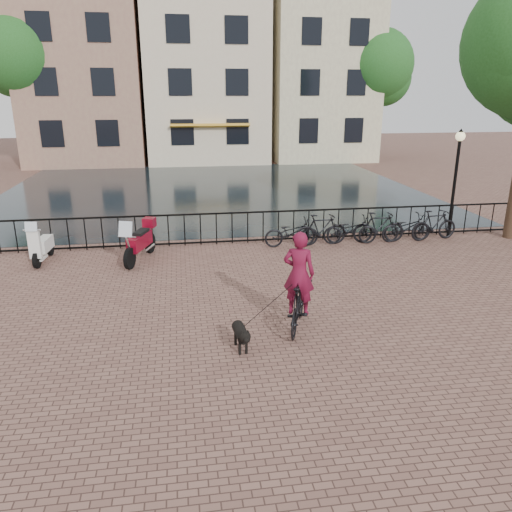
{
  "coord_description": "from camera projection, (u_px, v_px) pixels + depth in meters",
  "views": [
    {
      "loc": [
        -1.58,
        -7.26,
        4.62
      ],
      "look_at": [
        0.0,
        3.0,
        1.2
      ],
      "focal_mm": 35.0,
      "sensor_mm": 36.0,
      "label": 1
    }
  ],
  "objects": [
    {
      "name": "ground",
      "position": [
        283.0,
        377.0,
        8.49
      ],
      "size": [
        100.0,
        100.0,
        0.0
      ],
      "primitive_type": "plane",
      "color": "brown",
      "rests_on": "ground"
    },
    {
      "name": "canal_water",
      "position": [
        212.0,
        190.0,
        24.73
      ],
      "size": [
        20.0,
        20.0,
        0.0
      ],
      "primitive_type": "plane",
      "color": "black",
      "rests_on": "ground"
    },
    {
      "name": "railing",
      "position": [
        232.0,
        228.0,
        15.84
      ],
      "size": [
        20.0,
        0.05,
        1.02
      ],
      "color": "black",
      "rests_on": "ground"
    },
    {
      "name": "canal_house_left",
      "position": [
        85.0,
        64.0,
        33.57
      ],
      "size": [
        7.5,
        9.0,
        12.8
      ],
      "color": "#8D5D52",
      "rests_on": "ground"
    },
    {
      "name": "canal_house_mid",
      "position": [
        205.0,
        73.0,
        34.87
      ],
      "size": [
        8.0,
        9.5,
        11.8
      ],
      "color": "beige",
      "rests_on": "ground"
    },
    {
      "name": "canal_house_right",
      "position": [
        316.0,
        62.0,
        35.8
      ],
      "size": [
        7.0,
        9.0,
        13.3
      ],
      "color": "#B9AC89",
      "rests_on": "ground"
    },
    {
      "name": "tree_far_left",
      "position": [
        16.0,
        55.0,
        30.14
      ],
      "size": [
        5.04,
        5.04,
        9.27
      ],
      "color": "black",
      "rests_on": "ground"
    },
    {
      "name": "tree_far_right",
      "position": [
        378.0,
        65.0,
        33.58
      ],
      "size": [
        4.76,
        4.76,
        8.76
      ],
      "color": "black",
      "rests_on": "ground"
    },
    {
      "name": "lamp_post",
      "position": [
        457.0,
        166.0,
        15.92
      ],
      "size": [
        0.3,
        0.3,
        3.45
      ],
      "color": "black",
      "rests_on": "ground"
    },
    {
      "name": "cyclist",
      "position": [
        299.0,
        287.0,
        9.97
      ],
      "size": [
        1.1,
        1.82,
        2.41
      ],
      "rotation": [
        0.0,
        0.0,
        2.77
      ],
      "color": "black",
      "rests_on": "ground"
    },
    {
      "name": "dog",
      "position": [
        241.0,
        336.0,
        9.33
      ],
      "size": [
        0.35,
        0.86,
        0.56
      ],
      "rotation": [
        0.0,
        0.0,
        0.1
      ],
      "color": "black",
      "rests_on": "ground"
    },
    {
      "name": "motorcycle",
      "position": [
        139.0,
        237.0,
        14.17
      ],
      "size": [
        1.07,
        1.99,
        1.39
      ],
      "rotation": [
        0.0,
        0.0,
        -0.33
      ],
      "color": "maroon",
      "rests_on": "ground"
    },
    {
      "name": "scooter",
      "position": [
        42.0,
        239.0,
        14.09
      ],
      "size": [
        0.53,
        1.49,
        1.35
      ],
      "rotation": [
        0.0,
        0.0,
        -0.08
      ],
      "color": "white",
      "rests_on": "ground"
    },
    {
      "name": "parked_bike_0",
      "position": [
        292.0,
        232.0,
        15.55
      ],
      "size": [
        1.73,
        0.64,
        0.9
      ],
      "primitive_type": "imported",
      "rotation": [
        0.0,
        0.0,
        1.6
      ],
      "color": "black",
      "rests_on": "ground"
    },
    {
      "name": "parked_bike_1",
      "position": [
        321.0,
        230.0,
        15.67
      ],
      "size": [
        1.69,
        0.58,
        1.0
      ],
      "primitive_type": "imported",
      "rotation": [
        0.0,
        0.0,
        1.64
      ],
      "color": "black",
      "rests_on": "ground"
    },
    {
      "name": "parked_bike_2",
      "position": [
        350.0,
        230.0,
        15.83
      ],
      "size": [
        1.76,
        0.74,
        0.9
      ],
      "primitive_type": "imported",
      "rotation": [
        0.0,
        0.0,
        1.49
      ],
      "color": "black",
      "rests_on": "ground"
    },
    {
      "name": "parked_bike_3",
      "position": [
        379.0,
        227.0,
        15.95
      ],
      "size": [
        1.69,
        0.58,
        1.0
      ],
      "primitive_type": "imported",
      "rotation": [
        0.0,
        0.0,
        1.5
      ],
      "color": "black",
      "rests_on": "ground"
    },
    {
      "name": "parked_bike_4",
      "position": [
        406.0,
        228.0,
        16.1
      ],
      "size": [
        1.76,
        0.73,
        0.9
      ],
      "primitive_type": "imported",
      "rotation": [
        0.0,
        0.0,
        1.65
      ],
      "color": "black",
      "rests_on": "ground"
    },
    {
      "name": "parked_bike_5",
      "position": [
        434.0,
        225.0,
        16.22
      ],
      "size": [
        1.71,
        0.7,
        1.0
      ],
      "primitive_type": "imported",
      "rotation": [
        0.0,
        0.0,
        1.71
      ],
      "color": "black",
      "rests_on": "ground"
    }
  ]
}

